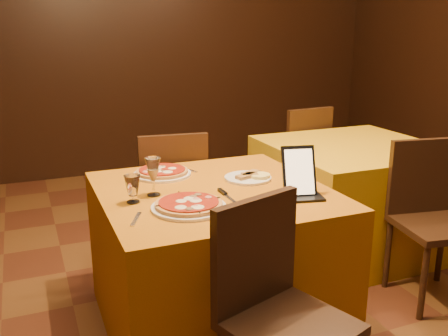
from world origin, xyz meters
name	(u,v)px	position (x,y,z in m)	size (l,w,h in m)	color
wall_back	(110,40)	(0.00, 3.50, 1.40)	(6.00, 0.01, 2.80)	black
main_table	(214,258)	(-0.07, 0.42, 0.38)	(1.10, 1.10, 0.75)	#B0640B
side_table	(351,196)	(1.18, 0.96, 0.38)	(1.10, 1.10, 0.75)	gold
chair_main_near	(290,326)	(-0.07, -0.37, 0.46)	(0.38, 0.38, 0.91)	#311B10
chair_main_far	(170,197)	(-0.07, 1.21, 0.46)	(0.38, 0.38, 0.91)	black
chair_side_near	(437,226)	(1.18, 0.17, 0.46)	(0.38, 0.38, 0.91)	black
chair_side_far	(295,159)	(1.18, 1.75, 0.46)	(0.39, 0.39, 0.91)	black
pizza_near	(189,206)	(-0.27, 0.20, 0.77)	(0.33, 0.33, 0.03)	white
pizza_far	(162,173)	(-0.23, 0.75, 0.77)	(0.31, 0.31, 0.03)	white
cutlet_dish	(248,177)	(0.16, 0.51, 0.76)	(0.25, 0.25, 0.03)	white
wine_glass	(153,176)	(-0.36, 0.44, 0.84)	(0.07, 0.07, 0.19)	tan
water_glass	(133,189)	(-0.48, 0.38, 0.81)	(0.06, 0.06, 0.13)	white
tablet	(299,171)	(0.27, 0.18, 0.87)	(0.16, 0.01, 0.24)	black
knife	(229,198)	(-0.05, 0.26, 0.75)	(0.21, 0.02, 0.01)	#AAAAB1
fork_near	(136,219)	(-0.51, 0.16, 0.75)	(0.16, 0.02, 0.01)	#B8B9BF
fork_far	(188,170)	(-0.08, 0.80, 0.75)	(0.15, 0.02, 0.01)	#B5B4BB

